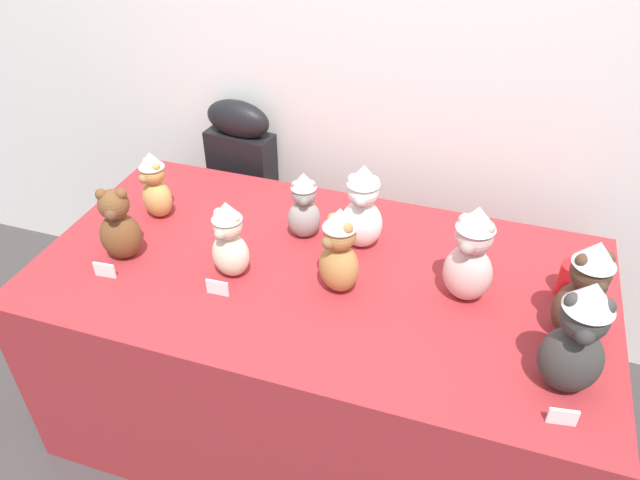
{
  "coord_description": "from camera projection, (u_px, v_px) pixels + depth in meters",
  "views": [
    {
      "loc": [
        0.47,
        -1.16,
        1.97
      ],
      "look_at": [
        0.0,
        0.25,
        0.86
      ],
      "focal_mm": 34.06,
      "sensor_mm": 36.0,
      "label": 1
    }
  ],
  "objects": [
    {
      "name": "teddy_bear_chestnut",
      "position": [
        119.0,
        226.0,
        1.92
      ],
      "size": [
        0.16,
        0.15,
        0.26
      ],
      "rotation": [
        0.0,
        0.0,
        0.37
      ],
      "color": "brown",
      "rests_on": "display_table"
    },
    {
      "name": "name_card_front_middle",
      "position": [
        105.0,
        270.0,
        1.89
      ],
      "size": [
        0.07,
        0.01,
        0.05
      ],
      "primitive_type": "cube",
      "rotation": [
        0.0,
        0.0,
        0.08
      ],
      "color": "white",
      "rests_on": "display_table"
    },
    {
      "name": "teddy_bear_cocoa",
      "position": [
        585.0,
        291.0,
        1.61
      ],
      "size": [
        0.18,
        0.17,
        0.32
      ],
      "rotation": [
        0.0,
        0.0,
        0.47
      ],
      "color": "#4C3323",
      "rests_on": "display_table"
    },
    {
      "name": "name_card_front_right",
      "position": [
        563.0,
        417.0,
        1.45
      ],
      "size": [
        0.07,
        0.02,
        0.05
      ],
      "primitive_type": "cube",
      "rotation": [
        0.0,
        0.0,
        0.15
      ],
      "color": "white",
      "rests_on": "display_table"
    },
    {
      "name": "party_cup_red",
      "position": [
        572.0,
        280.0,
        1.81
      ],
      "size": [
        0.08,
        0.08,
        0.11
      ],
      "primitive_type": "cylinder",
      "color": "red",
      "rests_on": "display_table"
    },
    {
      "name": "teddy_bear_cream",
      "position": [
        229.0,
        240.0,
        1.84
      ],
      "size": [
        0.14,
        0.12,
        0.27
      ],
      "rotation": [
        0.0,
        0.0,
        -0.17
      ],
      "color": "beige",
      "rests_on": "display_table"
    },
    {
      "name": "wall_back",
      "position": [
        384.0,
        25.0,
        2.14
      ],
      "size": [
        7.0,
        0.08,
        2.6
      ],
      "primitive_type": "cube",
      "color": "white",
      "rests_on": "ground_plane"
    },
    {
      "name": "ground_plane",
      "position": [
        298.0,
        471.0,
        2.18
      ],
      "size": [
        10.0,
        10.0,
        0.0
      ],
      "primitive_type": "plane",
      "color": "#3D3838"
    },
    {
      "name": "teddy_bear_snow",
      "position": [
        362.0,
        208.0,
        1.95
      ],
      "size": [
        0.15,
        0.13,
        0.3
      ],
      "rotation": [
        0.0,
        0.0,
        0.09
      ],
      "color": "white",
      "rests_on": "display_table"
    },
    {
      "name": "instrument_case",
      "position": [
        246.0,
        205.0,
        2.67
      ],
      "size": [
        0.29,
        0.15,
        0.99
      ],
      "rotation": [
        0.0,
        0.0,
        -0.13
      ],
      "color": "black",
      "rests_on": "ground_plane"
    },
    {
      "name": "display_table",
      "position": [
        320.0,
        351.0,
        2.15
      ],
      "size": [
        1.81,
        0.94,
        0.74
      ],
      "primitive_type": "cube",
      "color": "maroon",
      "rests_on": "ground_plane"
    },
    {
      "name": "teddy_bear_caramel",
      "position": [
        339.0,
        251.0,
        1.78
      ],
      "size": [
        0.17,
        0.17,
        0.29
      ],
      "rotation": [
        0.0,
        0.0,
        -0.57
      ],
      "color": "#B27A42",
      "rests_on": "display_table"
    },
    {
      "name": "teddy_bear_ash",
      "position": [
        304.0,
        206.0,
        2.01
      ],
      "size": [
        0.14,
        0.13,
        0.25
      ],
      "rotation": [
        0.0,
        0.0,
        0.35
      ],
      "color": "gray",
      "rests_on": "display_table"
    },
    {
      "name": "teddy_bear_blush",
      "position": [
        471.0,
        255.0,
        1.74
      ],
      "size": [
        0.17,
        0.16,
        0.32
      ],
      "rotation": [
        0.0,
        0.0,
        -0.27
      ],
      "color": "beige",
      "rests_on": "display_table"
    },
    {
      "name": "teddy_bear_honey",
      "position": [
        155.0,
        186.0,
        2.11
      ],
      "size": [
        0.14,
        0.14,
        0.25
      ],
      "rotation": [
        0.0,
        0.0,
        -0.44
      ],
      "color": "tan",
      "rests_on": "display_table"
    },
    {
      "name": "teddy_bear_charcoal",
      "position": [
        577.0,
        339.0,
        1.46
      ],
      "size": [
        0.16,
        0.14,
        0.34
      ],
      "rotation": [
        0.0,
        0.0,
        0.03
      ],
      "color": "#383533",
      "rests_on": "display_table"
    },
    {
      "name": "name_card_front_left",
      "position": [
        217.0,
        288.0,
        1.82
      ],
      "size": [
        0.07,
        0.01,
        0.05
      ],
      "primitive_type": "cube",
      "rotation": [
        0.0,
        0.0,
        0.04
      ],
      "color": "white",
      "rests_on": "display_table"
    }
  ]
}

